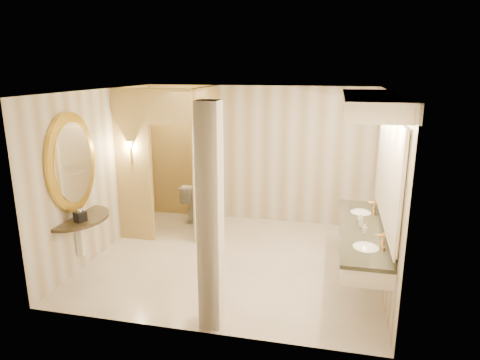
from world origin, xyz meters
name	(u,v)px	position (x,y,z in m)	size (l,w,h in m)	color
floor	(234,260)	(0.00, 0.00, 0.00)	(4.50, 4.50, 0.00)	white
ceiling	(233,91)	(0.00, 0.00, 2.70)	(4.50, 4.50, 0.00)	white
wall_back	(257,155)	(0.00, 2.00, 1.35)	(4.50, 0.02, 2.70)	beige
wall_front	(192,225)	(0.00, -2.00, 1.35)	(4.50, 0.02, 2.70)	beige
wall_left	(102,172)	(-2.25, 0.00, 1.35)	(0.02, 4.00, 2.70)	beige
wall_right	(386,188)	(2.25, 0.00, 1.35)	(0.02, 4.00, 2.70)	beige
toilet_closet	(186,161)	(-1.12, 0.97, 1.39)	(1.50, 1.55, 2.70)	tan
wall_sconce	(130,146)	(-1.93, 0.43, 1.73)	(0.14, 0.14, 0.42)	#D28E43
vanity	(369,175)	(1.98, -0.40, 1.63)	(0.75, 2.70, 2.09)	white
console_shelf	(73,186)	(-2.21, -0.86, 1.35)	(1.13, 1.13, 2.01)	black
pillar	(210,220)	(0.16, -1.80, 1.35)	(0.26, 0.26, 2.70)	white
tissue_box	(80,217)	(-2.04, -1.03, 0.95)	(0.14, 0.14, 0.14)	black
toilet	(195,201)	(-1.23, 1.73, 0.39)	(0.44, 0.77, 0.78)	white
soap_bottle_a	(365,229)	(1.95, -0.62, 0.94)	(0.06, 0.06, 0.13)	beige
soap_bottle_b	(360,218)	(1.92, -0.15, 0.93)	(0.08, 0.08, 0.10)	silver
soap_bottle_c	(361,221)	(1.92, -0.37, 0.97)	(0.07, 0.07, 0.18)	#C6B28C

